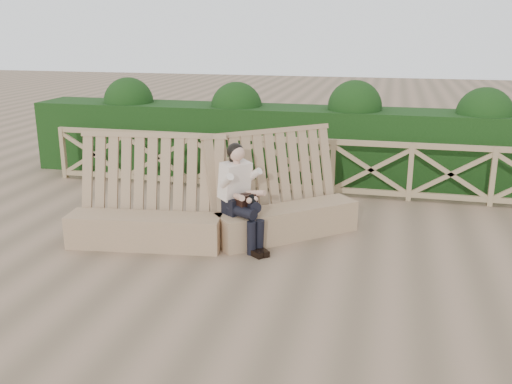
# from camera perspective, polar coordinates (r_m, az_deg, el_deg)

# --- Properties ---
(ground) EXTENTS (60.00, 60.00, 0.00)m
(ground) POSITION_cam_1_polar(r_m,az_deg,el_deg) (7.94, -0.40, -7.05)
(ground) COLOR brown
(ground) RESTS_ON ground
(bench) EXTENTS (4.18, 2.38, 1.62)m
(bench) POSITION_cam_1_polar(r_m,az_deg,el_deg) (8.64, -3.93, -2.23)
(bench) COLOR #917553
(bench) RESTS_ON ground
(woman) EXTENTS (0.90, 0.85, 1.53)m
(woman) POSITION_cam_1_polar(r_m,az_deg,el_deg) (8.28, -1.56, -0.06)
(woman) COLOR black
(woman) RESTS_ON ground
(guardrail) EXTENTS (10.10, 0.09, 1.10)m
(guardrail) POSITION_cam_1_polar(r_m,az_deg,el_deg) (11.03, 3.96, 2.66)
(guardrail) COLOR #988058
(guardrail) RESTS_ON ground
(hedge) EXTENTS (12.00, 1.20, 1.50)m
(hedge) POSITION_cam_1_polar(r_m,az_deg,el_deg) (12.15, 4.93, 4.86)
(hedge) COLOR black
(hedge) RESTS_ON ground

